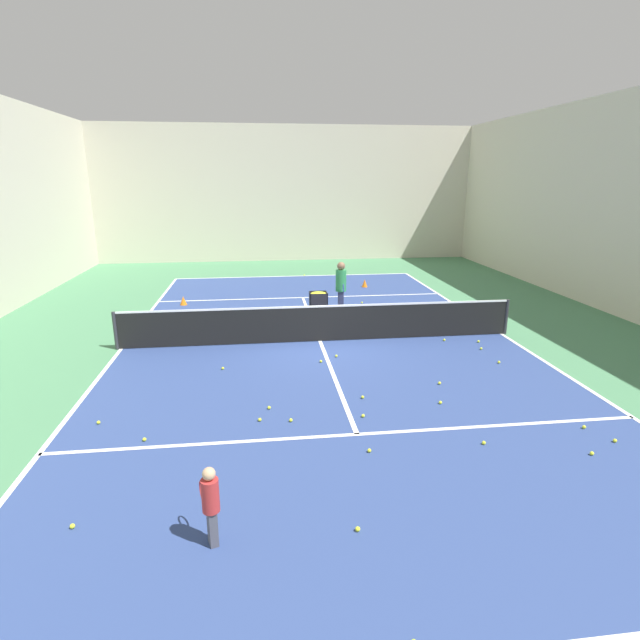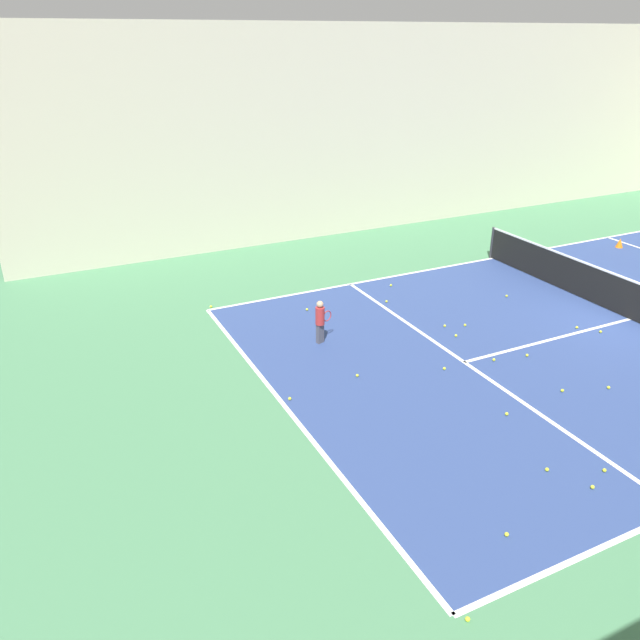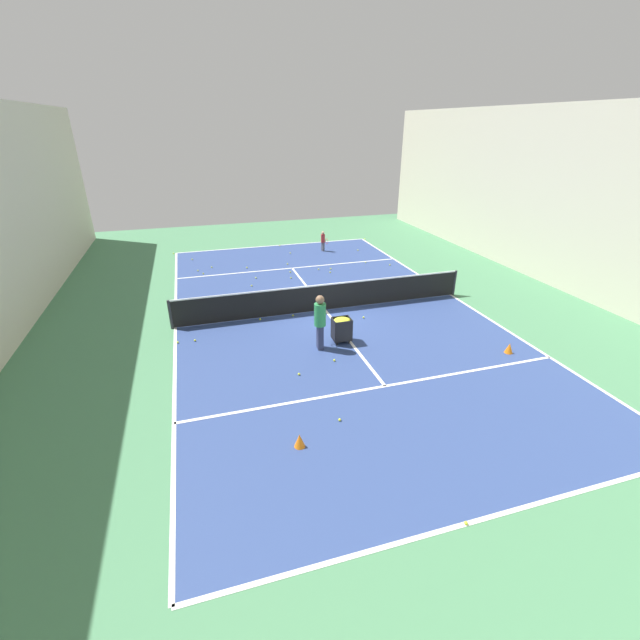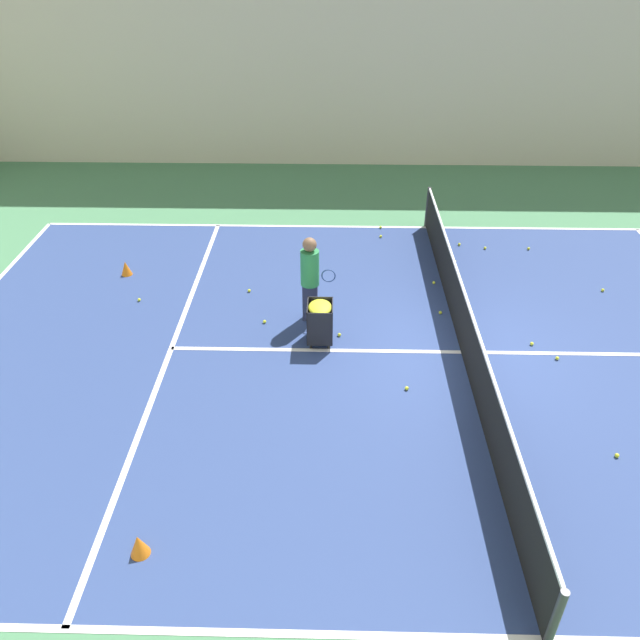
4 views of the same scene
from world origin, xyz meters
The scene contains 48 objects.
ground_plane centered at (0.00, 0.00, 0.00)m, with size 33.86×33.86×0.00m, color #477F56.
court_playing_area centered at (0.00, 0.00, 0.00)m, with size 11.14×20.10×0.00m.
line_baseline_far centered at (0.00, 10.05, 0.01)m, with size 11.14×0.10×0.00m, color white.
line_sideline_left centered at (-5.57, 0.00, 0.01)m, with size 0.10×20.10×0.00m, color white.
line_sideline_right centered at (5.57, 0.00, 0.01)m, with size 0.10×20.10×0.00m, color white.
line_service_near centered at (0.00, -5.53, 0.01)m, with size 11.14×0.10×0.00m, color white.
line_service_far centered at (0.00, 5.53, 0.01)m, with size 11.14×0.10×0.00m, color white.
line_centre_service centered at (0.00, 0.00, 0.01)m, with size 0.10×11.05×0.00m, color white.
hall_enclosure_far centered at (0.00, 15.00, 3.69)m, with size 20.90×0.15×7.39m.
tennis_net centered at (0.00, 0.00, 0.55)m, with size 11.44×0.10×1.07m.
player_near_baseline centered at (-2.42, -8.10, 0.64)m, with size 0.33×0.54×1.12m.
coach_at_net centered at (1.09, 2.90, 1.05)m, with size 0.39×0.70×1.83m.
ball_cart centered at (0.28, 2.69, 0.61)m, with size 0.60×0.49×0.87m.
training_cone_0 centered at (-4.53, 4.91, 0.17)m, with size 0.26×0.26×0.33m, color orange.
training_cone_1 centered at (2.86, 7.19, 0.17)m, with size 0.25×0.25×0.33m, color orange.
tennis_ball_0 centered at (4.52, -0.70, 0.04)m, with size 0.07×0.07×0.07m, color yellow.
tennis_ball_1 centered at (2.34, -3.48, 0.04)m, with size 0.07×0.07×0.07m, color yellow.
tennis_ball_2 centered at (0.49, 10.05, 0.04)m, with size 0.07×0.07×0.07m, color yellow.
tennis_ball_3 centered at (-4.88, -4.51, 0.04)m, with size 0.07×0.07×0.07m, color yellow.
tennis_ball_4 centered at (-3.86, -5.29, 0.04)m, with size 0.07×0.07×0.07m, color yellow.
tennis_ball_7 centered at (2.17, -6.16, 0.04)m, with size 0.07×0.07×0.07m, color yellow.
tennis_ball_8 centered at (4.33, -1.30, 0.04)m, with size 0.07×0.07×0.07m, color yellow.
tennis_ball_9 centered at (2.58, 0.19, 0.04)m, with size 0.07×0.07×0.07m, color yellow.
tennis_ball_10 centered at (4.94, 1.24, 0.04)m, with size 0.07×0.07×0.07m, color yellow.
tennis_ball_11 centered at (4.31, -5.84, 0.04)m, with size 0.07×0.07×0.07m, color yellow.
tennis_ball_12 centered at (0.25, -4.86, 0.04)m, with size 0.07×0.07×0.07m, color yellow.
tennis_ball_13 centered at (-0.19, -1.74, 0.04)m, with size 0.07×0.07×0.07m, color yellow.
tennis_ball_15 centered at (-1.14, 1.14, 0.04)m, with size 0.07×0.07×0.07m, color yellow.
tennis_ball_16 centered at (-2.67, -1.92, 0.04)m, with size 0.07×0.07×0.07m, color yellow.
tennis_ball_17 centered at (-1.59, -4.27, 0.04)m, with size 0.07×0.07×0.07m, color yellow.
tennis_ball_18 centered at (-4.33, -7.57, 0.04)m, with size 0.07×0.07×0.07m, color yellow.
tennis_ball_19 centered at (5.49, 1.21, 0.04)m, with size 0.07×0.07×0.07m, color yellow.
tennis_ball_20 centered at (1.70, 6.60, 0.04)m, with size 0.07×0.07×0.07m, color yellow.
tennis_ball_21 centered at (1.99, -4.47, 0.04)m, with size 0.07×0.07×0.07m, color yellow.
tennis_ball_22 centered at (4.55, -6.38, 0.04)m, with size 0.07×0.07×0.07m, color yellow.
tennis_ball_23 centered at (1.34, 0.22, 0.04)m, with size 0.07×0.07×0.07m, color yellow.
tennis_ball_24 centered at (0.48, 2.32, 0.04)m, with size 0.07×0.07×0.07m, color yellow.
tennis_ball_25 centered at (-0.50, -8.11, 0.04)m, with size 0.07×0.07×0.07m, color yellow.
tennis_ball_26 centered at (3.86, -6.73, 0.04)m, with size 0.07×0.07×0.07m, color yellow.
tennis_ball_28 centered at (0.42, -4.00, 0.04)m, with size 0.07×0.07×0.07m, color yellow.
tennis_ball_29 centered at (-1.18, -4.87, 0.04)m, with size 0.07×0.07×0.07m, color yellow.
tennis_ball_30 centered at (0.09, -6.17, 0.04)m, with size 0.07×0.07×0.07m, color yellow.
tennis_ball_31 centered at (0.91, 3.83, 0.04)m, with size 0.07×0.07×0.07m, color yellow.
tennis_ball_32 centered at (3.60, -0.43, 0.04)m, with size 0.07×0.07×0.07m, color yellow.
tennis_ball_33 centered at (2.14, 4.29, 0.04)m, with size 0.07×0.07×0.07m, color yellow.
tennis_ball_34 centered at (4.33, -2.36, 0.04)m, with size 0.07×0.07×0.07m, color yellow.
tennis_ball_35 centered at (-1.78, -4.78, 0.04)m, with size 0.07×0.07×0.07m, color yellow.
tennis_ball_36 centered at (0.26, -1.39, 0.04)m, with size 0.07×0.07×0.07m, color yellow.
Camera 1 is at (-1.71, -13.67, 4.58)m, focal length 28.00 mm.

